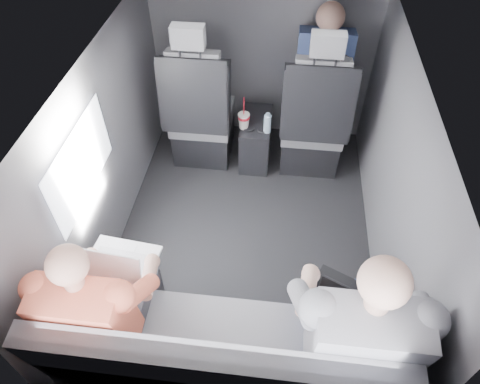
# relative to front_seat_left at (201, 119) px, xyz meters

# --- Properties ---
(floor) EXTENTS (2.60, 2.60, 0.00)m
(floor) POSITION_rel_front_seat_left_xyz_m (0.45, -0.84, -0.40)
(floor) COLOR black
(floor) RESTS_ON ground
(ceiling) EXTENTS (2.60, 2.60, 0.00)m
(ceiling) POSITION_rel_front_seat_left_xyz_m (0.45, -0.84, 0.95)
(ceiling) COLOR #B2B2AD
(ceiling) RESTS_ON panel_back
(panel_left) EXTENTS (0.02, 2.60, 1.35)m
(panel_left) POSITION_rel_front_seat_left_xyz_m (-0.45, -0.84, 0.27)
(panel_left) COLOR #56565B
(panel_left) RESTS_ON floor
(panel_right) EXTENTS (0.02, 2.60, 1.35)m
(panel_right) POSITION_rel_front_seat_left_xyz_m (1.35, -0.84, 0.27)
(panel_right) COLOR #56565B
(panel_right) RESTS_ON floor
(panel_front) EXTENTS (1.80, 0.02, 1.35)m
(panel_front) POSITION_rel_front_seat_left_xyz_m (0.45, 0.46, 0.27)
(panel_front) COLOR #56565B
(panel_front) RESTS_ON floor
(panel_back) EXTENTS (1.80, 0.02, 1.35)m
(panel_back) POSITION_rel_front_seat_left_xyz_m (0.45, -2.14, 0.27)
(panel_back) COLOR #56565B
(panel_back) RESTS_ON floor
(side_window) EXTENTS (0.02, 0.75, 0.42)m
(side_window) POSITION_rel_front_seat_left_xyz_m (-0.43, -1.14, 0.50)
(side_window) COLOR white
(side_window) RESTS_ON panel_left
(seatbelt) EXTENTS (0.35, 0.11, 0.59)m
(seatbelt) POSITION_rel_front_seat_left_xyz_m (0.90, -0.17, 0.40)
(seatbelt) COLOR black
(seatbelt) RESTS_ON front_seat_right
(front_seat_left) EXTENTS (0.52, 0.58, 1.26)m
(front_seat_left) POSITION_rel_front_seat_left_xyz_m (0.00, 0.00, 0.00)
(front_seat_left) COLOR black
(front_seat_left) RESTS_ON floor
(front_seat_right) EXTENTS (0.52, 0.58, 1.26)m
(front_seat_right) POSITION_rel_front_seat_left_xyz_m (0.90, 0.00, 0.00)
(front_seat_right) COLOR black
(front_seat_right) RESTS_ON floor
(center_console) EXTENTS (0.24, 0.48, 0.41)m
(center_console) POSITION_rel_front_seat_left_xyz_m (0.45, 0.04, -0.20)
(center_console) COLOR black
(center_console) RESTS_ON floor
(rear_bench) EXTENTS (1.60, 0.57, 0.92)m
(rear_bench) POSITION_rel_front_seat_left_xyz_m (0.45, -1.90, -0.09)
(rear_bench) COLOR #5B5B5F
(rear_bench) RESTS_ON floor
(soda_cup) EXTENTS (0.09, 0.09, 0.28)m
(soda_cup) POSITION_rel_front_seat_left_xyz_m (0.36, -0.07, 0.07)
(soda_cup) COLOR white
(soda_cup) RESTS_ON center_console
(water_bottle) EXTENTS (0.06, 0.06, 0.17)m
(water_bottle) POSITION_rel_front_seat_left_xyz_m (0.54, -0.10, 0.08)
(water_bottle) COLOR #A2C4DC
(water_bottle) RESTS_ON center_console
(laptop_white) EXTENTS (0.39, 0.38, 0.27)m
(laptop_white) POSITION_rel_front_seat_left_xyz_m (-0.14, -1.60, 0.24)
(laptop_white) COLOR white
(laptop_white) RESTS_ON passenger_rear_left
(laptop_black) EXTENTS (0.36, 0.38, 0.22)m
(laptop_black) POSITION_rel_front_seat_left_xyz_m (1.02, -1.65, 0.23)
(laptop_black) COLOR black
(laptop_black) RESTS_ON passenger_rear_right
(passenger_rear_left) EXTENTS (0.48, 0.60, 1.18)m
(passenger_rear_left) POSITION_rel_front_seat_left_xyz_m (-0.14, -1.81, 0.21)
(passenger_rear_left) COLOR #36363B
(passenger_rear_left) RESTS_ON rear_bench
(passenger_rear_right) EXTENTS (0.55, 0.66, 1.29)m
(passenger_rear_right) POSITION_rel_front_seat_left_xyz_m (1.05, -1.81, 0.25)
(passenger_rear_right) COLOR navy
(passenger_rear_right) RESTS_ON rear_bench
(passenger_front_right) EXTENTS (0.41, 0.41, 0.85)m
(passenger_front_right) POSITION_rel_front_seat_left_xyz_m (0.93, 0.26, 0.35)
(passenger_front_right) COLOR navy
(passenger_front_right) RESTS_ON front_seat_right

